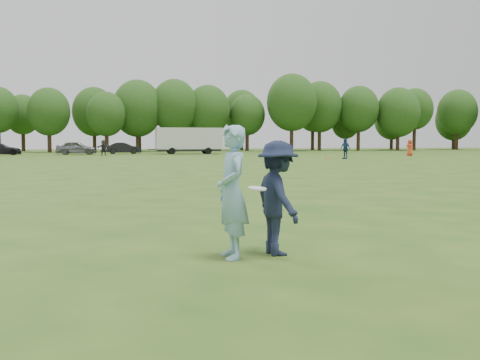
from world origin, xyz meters
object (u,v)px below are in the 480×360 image
at_px(player_far_d, 103,148).
at_px(cargo_trailer, 189,139).
at_px(field_cone, 326,157).
at_px(car_d, 0,149).
at_px(car_e, 77,148).
at_px(thrower, 232,192).
at_px(player_far_c, 410,148).
at_px(car_f, 123,148).
at_px(defender, 278,198).
at_px(player_far_b, 345,149).

height_order(player_far_d, cargo_trailer, cargo_trailer).
bearing_deg(field_cone, car_d, 148.65).
xyz_separation_m(car_e, cargo_trailer, (13.22, 0.14, 0.99)).
xyz_separation_m(field_cone, cargo_trailer, (-10.27, 18.97, 1.63)).
distance_m(thrower, field_cone, 45.07).
bearing_deg(cargo_trailer, thrower, -97.56).
bearing_deg(cargo_trailer, car_e, -179.40).
xyz_separation_m(car_e, field_cone, (23.49, -18.83, -0.64)).
relative_size(car_e, field_cone, 15.42).
distance_m(car_d, field_cone, 37.45).
bearing_deg(field_cone, player_far_c, 25.00).
bearing_deg(car_e, field_cone, -124.51).
height_order(car_f, field_cone, car_f).
bearing_deg(car_d, cargo_trailer, -93.82).
height_order(thrower, car_d, thrower).
bearing_deg(car_e, cargo_trailer, -85.20).
height_order(defender, car_f, defender).
xyz_separation_m(player_far_b, field_cone, (-1.28, 1.39, -0.79)).
bearing_deg(car_e, player_far_d, -144.75).
bearing_deg(player_far_b, car_d, -145.31).
height_order(car_d, car_f, car_f).
bearing_deg(field_cone, car_f, 131.00).
xyz_separation_m(thrower, car_d, (-13.72, 60.68, -0.32)).
distance_m(player_far_d, cargo_trailer, 11.46).
xyz_separation_m(thrower, car_e, (-5.24, 60.02, -0.21)).
xyz_separation_m(car_d, car_f, (13.91, 1.30, 0.02)).
xyz_separation_m(car_f, field_cone, (18.07, -20.79, -0.55)).
height_order(player_far_b, cargo_trailer, cargo_trailer).
height_order(player_far_c, player_far_d, player_far_c).
distance_m(thrower, cargo_trailer, 60.69).
relative_size(player_far_c, player_far_d, 1.03).
height_order(player_far_c, car_d, player_far_c).
xyz_separation_m(player_far_d, car_f, (2.34, 7.08, -0.16)).
xyz_separation_m(thrower, player_far_c, (30.15, 46.74, -0.11)).
height_order(thrower, defender, thrower).
distance_m(thrower, car_d, 62.21).
distance_m(player_far_d, field_cone, 24.59).
distance_m(car_e, field_cone, 30.11).
distance_m(thrower, player_far_c, 55.63).
bearing_deg(defender, thrower, 90.31).
distance_m(defender, car_f, 61.89).
distance_m(player_far_c, cargo_trailer, 25.93).
relative_size(thrower, defender, 1.13).
height_order(car_e, field_cone, car_e).
xyz_separation_m(defender, player_far_b, (18.79, 39.71, 0.06)).
relative_size(car_d, field_cone, 15.60).
height_order(defender, car_e, defender).
bearing_deg(player_far_d, field_cone, -30.99).
bearing_deg(player_far_b, defender, -48.52).
relative_size(player_far_b, car_f, 0.44).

